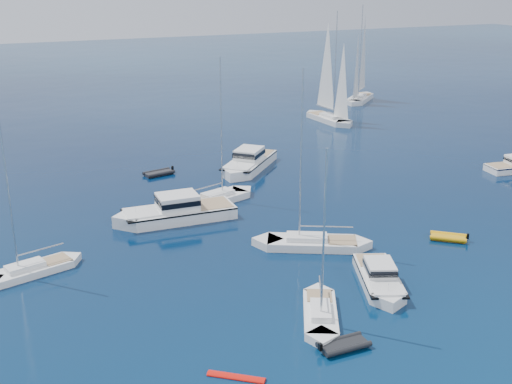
# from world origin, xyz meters

# --- Properties ---
(ground) EXTENTS (400.00, 400.00, 0.00)m
(ground) POSITION_xyz_m (0.00, 0.00, 0.00)
(ground) COLOR navy
(ground) RESTS_ON ground
(motor_cruiser_near) EXTENTS (5.87, 9.13, 2.30)m
(motor_cruiser_near) POSITION_xyz_m (1.32, 5.68, 0.00)
(motor_cruiser_near) COLOR white
(motor_cruiser_near) RESTS_ON ground
(motor_cruiser_centre) EXTENTS (12.45, 4.37, 3.22)m
(motor_cruiser_centre) POSITION_xyz_m (-8.30, 24.70, 0.00)
(motor_cruiser_centre) COLOR white
(motor_cruiser_centre) RESTS_ON ground
(motor_cruiser_distant) EXTENTS (10.93, 11.07, 3.13)m
(motor_cruiser_distant) POSITION_xyz_m (4.63, 37.00, 0.00)
(motor_cruiser_distant) COLOR white
(motor_cruiser_distant) RESTS_ON ground
(sailboat_fore) EXTENTS (5.90, 8.52, 12.45)m
(sailboat_fore) POSITION_xyz_m (-5.04, 3.42, 0.00)
(sailboat_fore) COLOR white
(sailboat_fore) RESTS_ON ground
(sailboat_mid_r) EXTENTS (10.65, 7.47, 15.60)m
(sailboat_mid_r) POSITION_xyz_m (0.21, 13.93, 0.00)
(sailboat_mid_r) COLOR silver
(sailboat_mid_r) RESTS_ON ground
(sailboat_mid_l) EXTENTS (9.11, 4.59, 12.96)m
(sailboat_mid_l) POSITION_xyz_m (-21.95, 18.46, 0.00)
(sailboat_mid_l) COLOR white
(sailboat_mid_l) RESTS_ON ground
(sailboat_centre) EXTENTS (10.55, 5.62, 15.02)m
(sailboat_centre) POSITION_xyz_m (-3.21, 27.73, 0.00)
(sailboat_centre) COLOR white
(sailboat_centre) RESTS_ON ground
(sailboat_sails_r) EXTENTS (3.70, 11.95, 17.34)m
(sailboat_sails_r) POSITION_xyz_m (26.56, 55.33, 0.00)
(sailboat_sails_r) COLOR silver
(sailboat_sails_r) RESTS_ON ground
(sailboat_sails_far) EXTENTS (10.86, 10.32, 17.49)m
(sailboat_sails_far) POSITION_xyz_m (40.27, 67.51, 0.00)
(sailboat_sails_far) COLOR silver
(sailboat_sails_far) RESTS_ON ground
(tender_yellow) EXTENTS (3.60, 3.46, 0.95)m
(tender_yellow) POSITION_xyz_m (11.75, 10.37, 0.00)
(tender_yellow) COLOR orange
(tender_yellow) RESTS_ON ground
(tender_grey_near) EXTENTS (3.34, 1.89, 0.95)m
(tender_grey_near) POSITION_xyz_m (-5.58, -0.40, 0.00)
(tender_grey_near) COLOR black
(tender_grey_near) RESTS_ON ground
(tender_grey_far) EXTENTS (3.90, 2.64, 0.95)m
(tender_grey_far) POSITION_xyz_m (-5.64, 39.17, 0.00)
(tender_grey_far) COLOR black
(tender_grey_far) RESTS_ON ground
(kayak_orange) EXTENTS (3.00, 2.55, 0.30)m
(kayak_orange) POSITION_xyz_m (-12.80, -0.45, 0.00)
(kayak_orange) COLOR red
(kayak_orange) RESTS_ON ground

